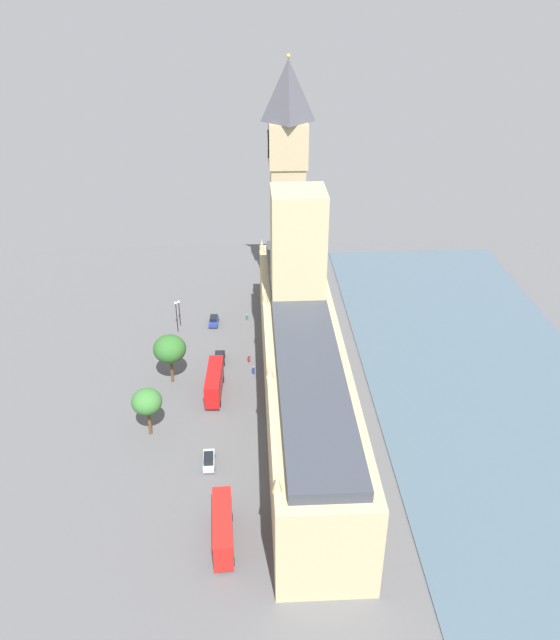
# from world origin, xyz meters

# --- Properties ---
(ground_plane) EXTENTS (146.06, 146.06, 0.00)m
(ground_plane) POSITION_xyz_m (0.00, 0.00, 0.00)
(ground_plane) COLOR #565659
(river_thames) EXTENTS (42.40, 131.45, 0.25)m
(river_thames) POSITION_xyz_m (-35.63, 0.00, 0.12)
(river_thames) COLOR #475B6B
(river_thames) RESTS_ON ground
(parliament_building) EXTENTS (12.64, 76.06, 33.99)m
(parliament_building) POSITION_xyz_m (-1.99, -2.26, 9.25)
(parliament_building) COLOR tan
(parliament_building) RESTS_ON ground
(clock_tower) EXTENTS (8.22, 8.22, 51.33)m
(clock_tower) POSITION_xyz_m (-2.06, -44.32, 26.53)
(clock_tower) COLOR tan
(clock_tower) RESTS_ON ground
(car_blue_under_trees) EXTENTS (2.06, 4.23, 1.74)m
(car_blue_under_trees) POSITION_xyz_m (14.27, -29.55, 0.89)
(car_blue_under_trees) COLOR navy
(car_blue_under_trees) RESTS_ON ground
(car_black_near_tower) EXTENTS (1.96, 4.46, 1.74)m
(car_black_near_tower) POSITION_xyz_m (12.54, -15.06, 0.89)
(car_black_near_tower) COLOR black
(car_black_near_tower) RESTS_ON ground
(double_decker_bus_midblock) EXTENTS (3.05, 10.61, 4.75)m
(double_decker_bus_midblock) POSITION_xyz_m (13.06, -4.58, 2.63)
(double_decker_bus_midblock) COLOR red
(double_decker_bus_midblock) RESTS_ON ground
(car_silver_trailing) EXTENTS (1.92, 4.66, 1.74)m
(car_silver_trailing) POSITION_xyz_m (13.27, 13.65, 0.89)
(car_silver_trailing) COLOR #B7B7BC
(car_silver_trailing) RESTS_ON ground
(double_decker_bus_opposite_hall) EXTENTS (3.03, 10.60, 4.75)m
(double_decker_bus_opposite_hall) POSITION_xyz_m (10.66, 28.53, 2.63)
(double_decker_bus_opposite_hall) COLOR red
(double_decker_bus_opposite_hall) RESTS_ON ground
(pedestrian_corner) EXTENTS (0.64, 0.65, 1.56)m
(pedestrian_corner) POSITION_xyz_m (6.97, -14.65, 0.70)
(pedestrian_corner) COLOR maroon
(pedestrian_corner) RESTS_ON ground
(pedestrian_leading) EXTENTS (0.63, 0.61, 1.49)m
(pedestrian_leading) POSITION_xyz_m (7.23, -31.02, 0.67)
(pedestrian_leading) COLOR #336B60
(pedestrian_leading) RESTS_ON ground
(pedestrian_kerbside) EXTENTS (0.57, 0.65, 1.65)m
(pedestrian_kerbside) POSITION_xyz_m (6.17, -10.55, 0.74)
(pedestrian_kerbside) COLOR navy
(pedestrian_kerbside) RESTS_ON ground
(plane_tree_far_end) EXTENTS (5.82, 5.82, 9.43)m
(plane_tree_far_end) POSITION_xyz_m (20.90, -8.88, 6.92)
(plane_tree_far_end) COLOR brown
(plane_tree_far_end) RESTS_ON ground
(plane_tree_by_river_gate) EXTENTS (4.82, 4.82, 8.42)m
(plane_tree_by_river_gate) POSITION_xyz_m (23.05, 5.76, 6.31)
(plane_tree_by_river_gate) COLOR brown
(plane_tree_by_river_gate) RESTS_ON ground
(street_lamp_slot_10) EXTENTS (0.56, 0.56, 6.98)m
(street_lamp_slot_10) POSITION_xyz_m (21.56, -26.85, 4.81)
(street_lamp_slot_10) COLOR black
(street_lamp_slot_10) RESTS_ON ground
(street_lamp_slot_11) EXTENTS (0.56, 0.56, 5.80)m
(street_lamp_slot_11) POSITION_xyz_m (21.28, -29.54, 4.09)
(street_lamp_slot_11) COLOR black
(street_lamp_slot_11) RESTS_ON ground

